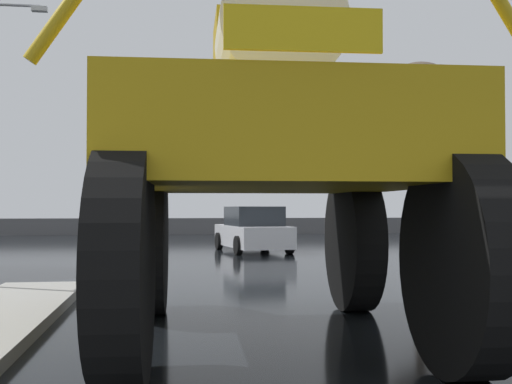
{
  "coord_description": "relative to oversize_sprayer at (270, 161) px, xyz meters",
  "views": [
    {
      "loc": [
        -1.44,
        -1.37,
        1.48
      ],
      "look_at": [
        -0.05,
        8.55,
        1.73
      ],
      "focal_mm": 44.39,
      "sensor_mm": 36.0,
      "label": 1
    }
  ],
  "objects": [
    {
      "name": "bare_tree_right",
      "position": [
        8.05,
        15.1,
        3.57
      ],
      "size": [
        2.7,
        2.7,
        6.85
      ],
      "color": "#473828",
      "rests_on": "ground"
    },
    {
      "name": "traffic_signal_near_right",
      "position": [
        4.39,
        4.44,
        0.66
      ],
      "size": [
        0.24,
        0.54,
        3.66
      ],
      "color": "#A8AAAF",
      "rests_on": "ground"
    },
    {
      "name": "oversize_sprayer",
      "position": [
        0.0,
        0.0,
        0.0
      ],
      "size": [
        4.43,
        5.74,
        4.69
      ],
      "rotation": [
        0.0,
        0.0,
        1.53
      ],
      "color": "black",
      "rests_on": "ground"
    },
    {
      "name": "sedan_ahead",
      "position": [
        1.7,
        14.02,
        -1.3
      ],
      "size": [
        2.33,
        4.3,
        1.52
      ],
      "rotation": [
        0.0,
        0.0,
        1.71
      ],
      "color": "silver",
      "rests_on": "ground"
    },
    {
      "name": "roadside_barrier",
      "position": [
        0.29,
        28.19,
        -1.56
      ],
      "size": [
        25.3,
        0.24,
        0.9
      ],
      "primitive_type": "cube",
      "color": "#59595B",
      "rests_on": "ground"
    },
    {
      "name": "ground_plane",
      "position": [
        0.29,
        12.3,
        -2.01
      ],
      "size": [
        120.0,
        120.0,
        0.0
      ],
      "primitive_type": "plane",
      "color": "black"
    }
  ]
}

